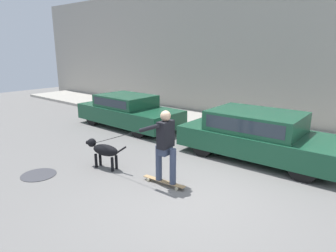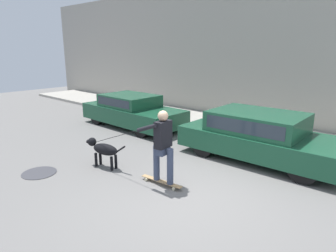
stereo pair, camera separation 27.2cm
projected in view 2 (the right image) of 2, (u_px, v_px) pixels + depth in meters
ground_plane at (185, 197)px, 5.99m from camera, size 36.00×36.00×0.00m
back_wall at (312, 52)px, 10.07m from camera, size 32.00×0.30×5.48m
sidewalk_curb at (287, 137)px, 9.73m from camera, size 30.00×2.49×0.13m
parked_car_0 at (132, 111)px, 11.23m from camera, size 4.16×1.74×1.19m
parked_car_1 at (260, 136)px, 7.88m from camera, size 4.28×1.98×1.26m
dog at (103, 149)px, 7.38m from camera, size 1.20×0.43×0.71m
skateboarder at (163, 144)px, 6.27m from camera, size 2.64×0.60×1.65m
manhole_cover at (39, 173)px, 7.12m from camera, size 0.79×0.79×0.01m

